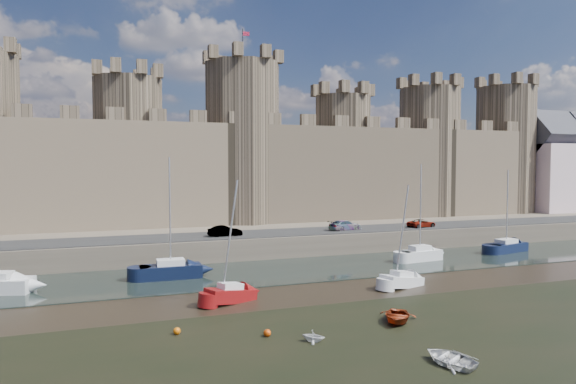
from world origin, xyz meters
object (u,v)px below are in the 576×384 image
object	(u,v)px
sailboat_5	(402,279)
sailboat_1	(171,270)
car_1	(225,231)
car_2	(345,225)
sailboat_3	(506,246)
sailboat_2	(420,254)
sailboat_4	(231,293)
car_3	(421,223)

from	to	relation	value
sailboat_5	sailboat_1	bearing A→B (deg)	134.43
car_1	car_2	size ratio (longest dim) A/B	0.86
sailboat_1	sailboat_3	world-z (taller)	sailboat_1
car_1	sailboat_2	xyz separation A→B (m)	(20.17, -9.26, -2.29)
car_1	sailboat_2	bearing A→B (deg)	-117.34
car_2	sailboat_1	world-z (taller)	sailboat_1
sailboat_4	sailboat_1	bearing A→B (deg)	86.16
car_1	sailboat_4	distance (m)	19.47
car_2	car_3	world-z (taller)	car_2
car_3	sailboat_2	world-z (taller)	sailboat_2
sailboat_2	sailboat_3	distance (m)	13.48
car_1	sailboat_1	bearing A→B (deg)	138.04
sailboat_1	car_3	bearing A→B (deg)	15.41
sailboat_3	sailboat_2	bearing A→B (deg)	173.33
sailboat_2	sailboat_5	xyz separation A→B (m)	(-8.59, -9.87, -0.18)
sailboat_4	sailboat_5	bearing A→B (deg)	-23.50
sailboat_1	sailboat_4	world-z (taller)	sailboat_1
car_3	sailboat_1	xyz separation A→B (m)	(-33.77, -8.59, -2.18)
sailboat_1	sailboat_4	xyz separation A→B (m)	(3.42, -10.00, -0.16)
car_2	sailboat_3	xyz separation A→B (m)	(17.92, -8.48, -2.38)
car_3	sailboat_2	xyz separation A→B (m)	(-6.31, -8.94, -2.21)
car_2	sailboat_2	bearing A→B (deg)	-168.91
car_3	sailboat_2	bearing A→B (deg)	134.78
car_3	sailboat_3	bearing A→B (deg)	-147.06
sailboat_5	sailboat_2	bearing A→B (deg)	31.80
sailboat_1	sailboat_3	xyz separation A→B (m)	(40.89, 0.96, -0.09)
sailboat_1	sailboat_4	distance (m)	10.57
car_1	sailboat_5	size ratio (longest dim) A/B	0.43
car_1	sailboat_4	world-z (taller)	sailboat_4
car_3	sailboat_4	xyz separation A→B (m)	(-30.35, -18.60, -2.34)
sailboat_5	car_2	bearing A→B (deg)	61.09
sailboat_4	sailboat_3	bearing A→B (deg)	-6.42
car_1	sailboat_1	world-z (taller)	sailboat_1
sailboat_2	sailboat_4	distance (m)	25.91
sailboat_1	sailboat_4	size ratio (longest dim) A/B	1.19
sailboat_2	sailboat_4	xyz separation A→B (m)	(-24.05, -9.66, -0.13)
car_1	sailboat_3	xyz separation A→B (m)	(33.59, -7.96, -2.36)
sailboat_3	sailboat_5	xyz separation A→B (m)	(-22.01, -11.17, -0.11)
sailboat_2	sailboat_3	bearing A→B (deg)	-1.06
sailboat_2	sailboat_1	bearing A→B (deg)	172.68
car_1	sailboat_3	bearing A→B (deg)	-106.01
car_2	sailboat_2	size ratio (longest dim) A/B	0.42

